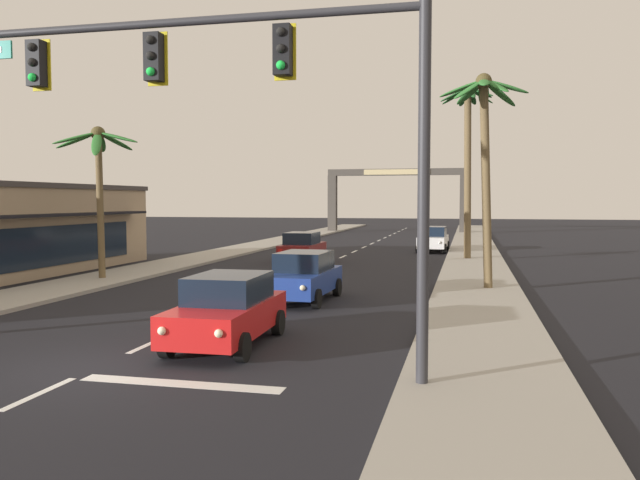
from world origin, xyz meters
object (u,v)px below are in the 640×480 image
(traffic_signal_mast, at_px, (240,91))
(sedan_lead_at_stop_bar, at_px, (227,310))
(palm_left_second, at_px, (98,164))
(town_gateway_arch, at_px, (397,191))
(palm_right_third, at_px, (468,142))
(palm_right_second, at_px, (485,133))
(sedan_third_in_queue, at_px, (303,276))
(sedan_parked_nearest_kerb, at_px, (433,239))
(sedan_oncoming_far, at_px, (302,247))

(traffic_signal_mast, height_order, sedan_lead_at_stop_bar, traffic_signal_mast)
(palm_left_second, xyz_separation_m, town_gateway_arch, (7.87, 43.99, -0.58))
(palm_right_third, relative_size, town_gateway_arch, 0.67)
(traffic_signal_mast, bearing_deg, palm_right_second, 70.25)
(sedan_lead_at_stop_bar, bearing_deg, traffic_signal_mast, -63.55)
(traffic_signal_mast, xyz_separation_m, sedan_lead_at_stop_bar, (-1.30, 2.62, -4.65))
(sedan_third_in_queue, xyz_separation_m, sedan_parked_nearest_kerb, (3.21, 22.40, 0.00))
(sedan_third_in_queue, distance_m, sedan_oncoming_far, 13.57)
(sedan_lead_at_stop_bar, xyz_separation_m, palm_right_third, (5.47, 23.32, 5.89))
(sedan_lead_at_stop_bar, distance_m, palm_right_third, 24.67)
(sedan_third_in_queue, height_order, town_gateway_arch, town_gateway_arch)
(sedan_lead_at_stop_bar, height_order, sedan_parked_nearest_kerb, same)
(sedan_third_in_queue, relative_size, sedan_parked_nearest_kerb, 1.00)
(sedan_third_in_queue, bearing_deg, palm_left_second, 161.25)
(sedan_lead_at_stop_bar, relative_size, palm_left_second, 0.68)
(sedan_parked_nearest_kerb, bearing_deg, sedan_third_in_queue, -98.15)
(sedan_lead_at_stop_bar, relative_size, sedan_parked_nearest_kerb, 1.00)
(traffic_signal_mast, height_order, palm_right_second, palm_right_second)
(palm_left_second, height_order, palm_right_second, palm_right_second)
(sedan_third_in_queue, height_order, palm_right_second, palm_right_second)
(palm_left_second, height_order, palm_right_third, palm_right_third)
(sedan_oncoming_far, distance_m, palm_left_second, 12.39)
(traffic_signal_mast, height_order, sedan_oncoming_far, traffic_signal_mast)
(sedan_lead_at_stop_bar, xyz_separation_m, sedan_parked_nearest_kerb, (3.28, 29.34, 0.00))
(traffic_signal_mast, bearing_deg, palm_right_third, 80.88)
(sedan_parked_nearest_kerb, distance_m, town_gateway_arch, 25.69)
(palm_right_third, bearing_deg, sedan_parked_nearest_kerb, 109.98)
(sedan_third_in_queue, relative_size, palm_right_second, 0.55)
(sedan_lead_at_stop_bar, bearing_deg, town_gateway_arch, 91.98)
(palm_left_second, bearing_deg, traffic_signal_mast, -49.40)
(town_gateway_arch, bearing_deg, palm_left_second, -100.14)
(palm_right_third, distance_m, town_gateway_arch, 31.88)
(sedan_parked_nearest_kerb, relative_size, palm_right_third, 0.45)
(town_gateway_arch, bearing_deg, sedan_parked_nearest_kerb, -78.31)
(sedan_third_in_queue, relative_size, town_gateway_arch, 0.30)
(sedan_third_in_queue, bearing_deg, sedan_parked_nearest_kerb, 81.85)
(traffic_signal_mast, xyz_separation_m, palm_left_second, (-11.05, 12.89, -0.53))
(traffic_signal_mast, relative_size, town_gateway_arch, 0.72)
(sedan_lead_at_stop_bar, height_order, sedan_third_in_queue, same)
(palm_left_second, xyz_separation_m, palm_right_second, (15.85, 0.48, 1.00))
(traffic_signal_mast, bearing_deg, sedan_lead_at_stop_bar, 116.45)
(sedan_lead_at_stop_bar, distance_m, town_gateway_arch, 54.41)
(sedan_third_in_queue, distance_m, palm_left_second, 11.15)
(sedan_parked_nearest_kerb, bearing_deg, sedan_oncoming_far, -125.68)
(sedan_parked_nearest_kerb, distance_m, palm_left_second, 23.46)
(palm_right_second, bearing_deg, palm_left_second, -178.26)
(sedan_parked_nearest_kerb, bearing_deg, traffic_signal_mast, -93.54)
(palm_right_third, bearing_deg, sedan_lead_at_stop_bar, -103.20)
(sedan_third_in_queue, height_order, palm_left_second, palm_left_second)
(palm_left_second, distance_m, town_gateway_arch, 44.69)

